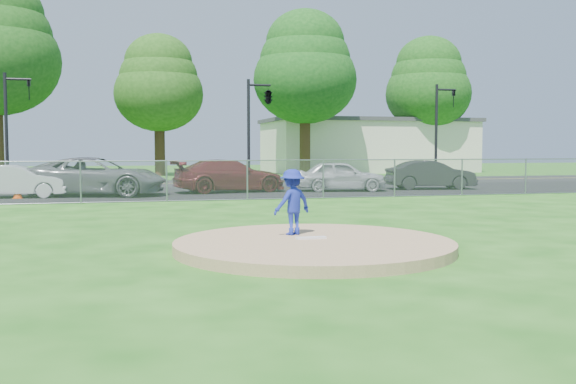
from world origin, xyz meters
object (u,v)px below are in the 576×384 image
parked_car_white (17,181)px  parked_car_darkred (230,176)px  commercial_building (366,145)px  parked_car_charcoal (431,175)px  tree_center (159,83)px  tree_far_right (428,83)px  traffic_signal_left (11,119)px  parked_car_gray (96,176)px  parked_car_pearl (341,176)px  traffic_cone (18,190)px  traffic_signal_right (440,123)px  traffic_signal_center (266,98)px  pitcher (292,202)px  tree_right (305,67)px

parked_car_white → parked_car_darkred: 8.69m
commercial_building → parked_car_charcoal: size_ratio=3.97×
commercial_building → tree_center: (-17.00, -4.00, 4.31)m
tree_far_right → traffic_signal_left: 31.78m
parked_car_gray → parked_car_darkred: size_ratio=1.14×
tree_center → tree_far_right: tree_far_right is taller
tree_far_right → traffic_signal_left: bearing=-155.7°
parked_car_gray → parked_car_pearl: 10.68m
traffic_cone → parked_car_gray: bearing=14.6°
traffic_signal_left → traffic_signal_right: (23.00, 0.00, 0.00)m
traffic_signal_center → pitcher: bearing=-101.2°
tree_center → pitcher: (0.80, -33.12, -5.60)m
parked_car_white → parked_car_darkred: bearing=-79.6°
parked_car_gray → traffic_signal_left: bearing=48.2°
traffic_cone → traffic_signal_right: bearing=18.1°
traffic_signal_left → traffic_cone: traffic_signal_left is taller
tree_far_right → parked_car_charcoal: tree_far_right is taller
traffic_signal_center → pitcher: 21.85m
traffic_signal_center → traffic_cone: traffic_signal_center is taller
traffic_signal_center → parked_car_pearl: (2.09, -6.20, -3.91)m
parked_car_darkred → parked_car_charcoal: parked_car_darkred is taller
tree_right → tree_center: bearing=168.7°
commercial_building → traffic_cone: (-23.51, -23.12, -1.82)m
commercial_building → parked_car_gray: (-20.62, -22.37, -1.36)m
tree_center → traffic_signal_center: tree_center is taller
parked_car_white → parked_car_gray: size_ratio=0.68×
tree_far_right → parked_car_white: 34.45m
traffic_signal_center → parked_car_darkred: traffic_signal_center is taller
traffic_signal_right → parked_car_gray: traffic_signal_right is taller
commercial_building → parked_car_gray: size_ratio=2.88×
pitcher → parked_car_gray: (-4.43, 14.75, -0.07)m
tree_right → traffic_signal_center: 11.60m
traffic_signal_right → parked_car_gray: (-18.86, -6.37, -2.56)m
pitcher → traffic_signal_left: bearing=-91.2°
parked_car_darkred → traffic_cone: bearing=91.0°
traffic_signal_right → pitcher: size_ratio=4.16×
tree_right → parked_car_gray: (-13.62, -16.37, -6.85)m
traffic_signal_left → parked_car_pearl: traffic_signal_left is taller
tree_far_right → parked_car_charcoal: (-9.38, -19.01, -6.37)m
traffic_signal_right → tree_right: bearing=117.6°
commercial_building → parked_car_charcoal: commercial_building is taller
traffic_signal_left → parked_car_pearl: bearing=-22.7°
pitcher → parked_car_white: 16.30m
traffic_cone → parked_car_white: 0.61m
traffic_signal_right → parked_car_white: 22.97m
tree_center → parked_car_charcoal: size_ratio=2.39×
tree_center → traffic_signal_center: bearing=-67.5°
traffic_signal_center → parked_car_darkred: bearing=-117.5°
traffic_signal_left → parked_car_white: size_ratio=1.44×
parked_car_gray → tree_right: bearing=-24.7°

